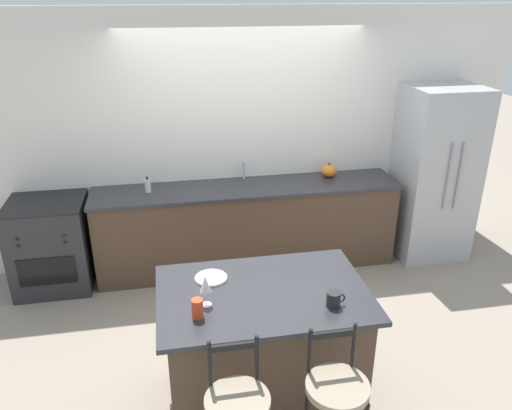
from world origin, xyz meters
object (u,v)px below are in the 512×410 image
object	(u,v)px
bar_stool_far	(336,403)
soap_bottle	(148,186)
dinner_plate	(211,278)
tumbler_cup	(197,309)
coffee_mug	(334,299)
pumpkin_decoration	(329,171)
wine_glass	(205,285)
oven_range	(52,244)
refrigerator	(434,173)

from	to	relation	value
bar_stool_far	soap_bottle	xyz separation A→B (m)	(-1.08, 2.73, 0.39)
dinner_plate	tumbler_cup	distance (m)	0.46
bar_stool_far	soap_bottle	size ratio (longest dim) A/B	6.37
coffee_mug	tumbler_cup	distance (m)	0.88
dinner_plate	coffee_mug	bearing A→B (deg)	-32.19
pumpkin_decoration	wine_glass	bearing A→B (deg)	-125.21
oven_range	pumpkin_decoration	distance (m)	3.00
coffee_mug	soap_bottle	distance (m)	2.56
oven_range	dinner_plate	bearing A→B (deg)	-49.86
refrigerator	tumbler_cup	world-z (taller)	refrigerator
refrigerator	wine_glass	world-z (taller)	refrigerator
coffee_mug	tumbler_cup	size ratio (longest dim) A/B	0.97
oven_range	bar_stool_far	xyz separation A→B (m)	(2.08, -2.68, 0.15)
bar_stool_far	tumbler_cup	xyz separation A→B (m)	(-0.75, 0.51, 0.41)
coffee_mug	wine_glass	bearing A→B (deg)	168.91
dinner_plate	coffee_mug	xyz separation A→B (m)	(0.75, -0.47, 0.04)
refrigerator	tumbler_cup	bearing A→B (deg)	-142.31
oven_range	wine_glass	xyz separation A→B (m)	(1.40, -2.04, 0.65)
wine_glass	coffee_mug	xyz separation A→B (m)	(0.81, -0.16, -0.10)
refrigerator	coffee_mug	size ratio (longest dim) A/B	15.22
dinner_plate	pumpkin_decoration	world-z (taller)	pumpkin_decoration
bar_stool_far	coffee_mug	size ratio (longest dim) A/B	8.49
oven_range	bar_stool_far	distance (m)	3.40
wine_glass	coffee_mug	size ratio (longest dim) A/B	1.74
bar_stool_far	tumbler_cup	bearing A→B (deg)	145.53
coffee_mug	soap_bottle	world-z (taller)	soap_bottle
wine_glass	tumbler_cup	distance (m)	0.16
dinner_plate	pumpkin_decoration	distance (m)	2.41
oven_range	coffee_mug	world-z (taller)	coffee_mug
bar_stool_far	tumbler_cup	distance (m)	1.00
oven_range	dinner_plate	world-z (taller)	dinner_plate
oven_range	refrigerator	bearing A→B (deg)	-0.22
dinner_plate	soap_bottle	distance (m)	1.84
wine_glass	coffee_mug	world-z (taller)	wine_glass
tumbler_cup	bar_stool_far	bearing A→B (deg)	-34.47
tumbler_cup	wine_glass	bearing A→B (deg)	62.61
bar_stool_far	soap_bottle	distance (m)	2.97
soap_bottle	dinner_plate	bearing A→B (deg)	-75.60
oven_range	soap_bottle	bearing A→B (deg)	3.14
coffee_mug	pumpkin_decoration	distance (m)	2.47
bar_stool_far	wine_glass	distance (m)	1.06
refrigerator	soap_bottle	distance (m)	3.11
oven_range	bar_stool_far	world-z (taller)	bar_stool_far
refrigerator	pumpkin_decoration	distance (m)	1.18
oven_range	soap_bottle	world-z (taller)	soap_bottle
wine_glass	coffee_mug	bearing A→B (deg)	-11.09
oven_range	tumbler_cup	xyz separation A→B (m)	(1.33, -2.16, 0.56)
oven_range	wine_glass	bearing A→B (deg)	-55.64
oven_range	wine_glass	size ratio (longest dim) A/B	4.24
refrigerator	soap_bottle	bearing A→B (deg)	178.71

